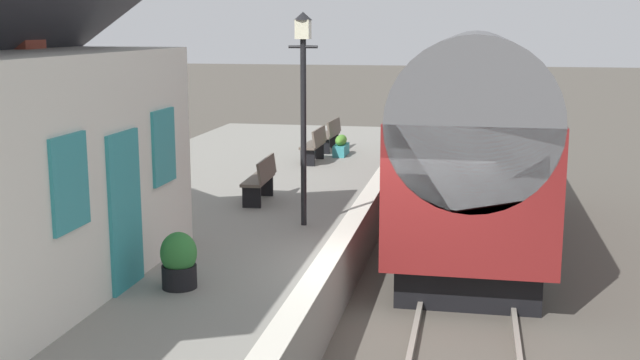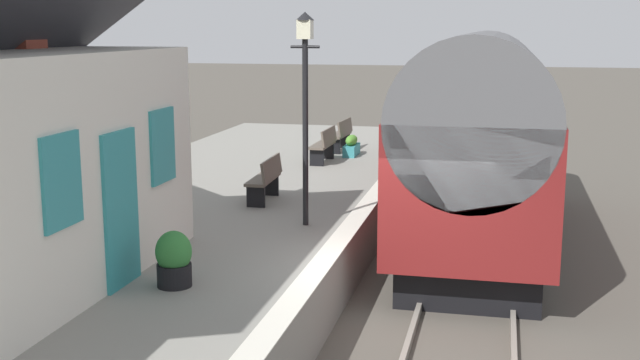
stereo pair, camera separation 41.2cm
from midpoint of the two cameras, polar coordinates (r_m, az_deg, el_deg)
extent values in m
plane|color=#4C473F|center=(12.22, 6.87, -10.42)|extent=(160.00, 160.00, 0.00)
cube|color=gray|center=(13.19, -12.43, -6.70)|extent=(32.00, 6.73, 0.99)
cube|color=beige|center=(12.06, 1.38, -5.61)|extent=(32.00, 0.36, 0.02)
cube|color=gray|center=(12.15, 14.62, -10.48)|extent=(52.00, 0.08, 0.14)
cube|color=gray|center=(12.18, 7.74, -10.16)|extent=(52.00, 0.08, 0.14)
cube|color=black|center=(17.01, 11.80, -3.18)|extent=(8.88, 2.29, 0.70)
cube|color=maroon|center=(16.72, 12.00, 1.82)|extent=(9.65, 2.70, 2.30)
cylinder|color=#515154|center=(16.58, 12.15, 5.74)|extent=(9.65, 2.65, 2.65)
cube|color=black|center=(16.75, 7.36, 2.98)|extent=(8.21, 0.03, 0.80)
cylinder|color=black|center=(19.84, 11.99, -1.17)|extent=(0.70, 2.16, 0.70)
cylinder|color=black|center=(14.22, 11.53, -5.98)|extent=(0.70, 2.16, 0.70)
cube|color=black|center=(21.47, 12.29, 4.87)|extent=(0.04, 2.16, 0.90)
cylinder|color=#F2EDCC|center=(21.61, 12.19, 2.30)|extent=(0.06, 0.24, 0.24)
cube|color=red|center=(21.72, 12.14, 1.13)|extent=(0.16, 2.56, 0.24)
cube|color=teal|center=(10.87, -13.00, -2.07)|extent=(0.90, 0.06, 2.10)
cube|color=teal|center=(9.53, -16.82, -0.08)|extent=(0.80, 0.05, 1.10)
cube|color=teal|center=(12.00, -10.24, 2.42)|extent=(0.80, 0.05, 1.10)
cube|color=brown|center=(15.88, -3.36, 0.06)|extent=(1.42, 0.46, 0.06)
cube|color=brown|center=(15.79, -2.73, 0.86)|extent=(1.40, 0.16, 0.40)
cube|color=black|center=(15.39, -3.85, -1.17)|extent=(0.07, 0.36, 0.44)
cube|color=black|center=(16.45, -2.88, -0.36)|extent=(0.07, 0.36, 0.44)
cube|color=brown|center=(20.40, 0.73, 2.52)|extent=(1.41, 0.42, 0.06)
cube|color=brown|center=(20.33, 1.23, 3.14)|extent=(1.40, 0.13, 0.40)
cube|color=black|center=(19.90, 0.36, 1.63)|extent=(0.07, 0.36, 0.44)
cube|color=black|center=(20.98, 1.08, 2.12)|extent=(0.07, 0.36, 0.44)
cube|color=brown|center=(22.29, 1.88, 3.24)|extent=(1.42, 0.47, 0.06)
cube|color=brown|center=(22.22, 2.34, 3.81)|extent=(1.40, 0.17, 0.40)
cube|color=black|center=(21.79, 1.53, 2.45)|extent=(0.08, 0.36, 0.44)
cube|color=black|center=(22.87, 2.22, 2.85)|extent=(0.08, 0.36, 0.44)
cylinder|color=teal|center=(19.11, -12.12, 0.80)|extent=(0.32, 0.32, 0.31)
ellipsoid|color=#4C8C2D|center=(19.06, -12.15, 1.66)|extent=(0.39, 0.39, 0.33)
cone|color=#CD4F5C|center=(19.04, -12.17, 2.07)|extent=(0.08, 0.08, 0.16)
cylinder|color=black|center=(10.92, -9.30, -6.72)|extent=(0.47, 0.47, 0.31)
ellipsoid|color=#2D7233|center=(10.83, -9.36, -5.08)|extent=(0.49, 0.49, 0.56)
cube|color=teal|center=(21.57, 2.81, 2.16)|extent=(0.92, 0.32, 0.30)
ellipsoid|color=#4C8C2D|center=(21.53, 2.82, 2.85)|extent=(0.83, 0.29, 0.29)
cylinder|color=black|center=(13.76, -0.19, 3.36)|extent=(0.10, 0.10, 3.25)
cylinder|color=black|center=(13.65, -0.20, 9.51)|extent=(0.05, 0.50, 0.05)
cube|color=beige|center=(13.64, -0.20, 10.72)|extent=(0.24, 0.24, 0.32)
cone|color=black|center=(13.64, -0.20, 11.65)|extent=(0.32, 0.32, 0.14)
camera|label=1|loc=(0.21, -89.08, 0.18)|focal=44.75mm
camera|label=2|loc=(0.21, 90.92, -0.18)|focal=44.75mm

